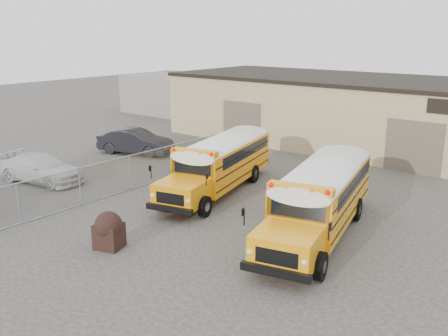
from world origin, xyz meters
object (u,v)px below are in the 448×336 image
Objects in this scene: tarp_bundle at (109,230)px; car_white at (41,168)px; car_dark at (135,141)px; school_bus_right at (351,160)px; school_bus_left at (260,139)px.

car_white is (-9.56, 3.14, 0.00)m from tarp_bundle.
tarp_bundle is 0.29× the size of car_dark.
car_white reaches higher than tarp_bundle.
school_bus_right is at bearing 71.36° from tarp_bundle.
tarp_bundle is (2.58, -13.44, -0.83)m from school_bus_left.
tarp_bundle is at bearing -79.12° from school_bus_left.
school_bus_right is 12.53m from tarp_bundle.
school_bus_left is 8.39m from car_dark.
school_bus_right is 14.48m from car_dark.
school_bus_right reaches higher than car_dark.
school_bus_left is at bearing -44.86° from car_white.
school_bus_left is 1.91× the size of car_dark.
tarp_bundle is at bearing -118.95° from car_white.
school_bus_left is at bearing 166.34° from school_bus_right.
car_white is (-13.55, -8.70, -0.88)m from school_bus_right.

